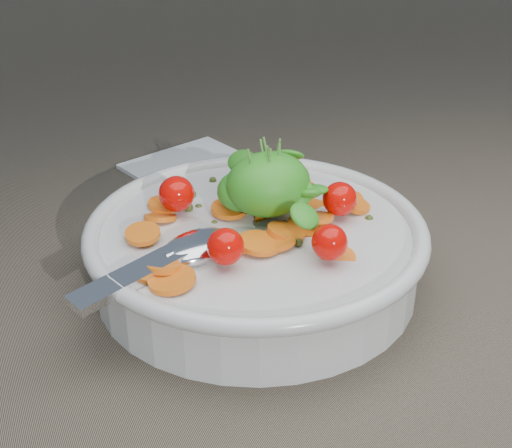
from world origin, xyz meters
name	(u,v)px	position (x,y,z in m)	size (l,w,h in m)	color
ground	(233,275)	(0.00, 0.00, 0.00)	(6.00, 6.00, 0.00)	#6E614E
bowl	(256,248)	(0.02, -0.02, 0.03)	(0.32, 0.30, 0.13)	silver
napkin	(193,167)	(0.04, 0.24, 0.00)	(0.14, 0.12, 0.01)	white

